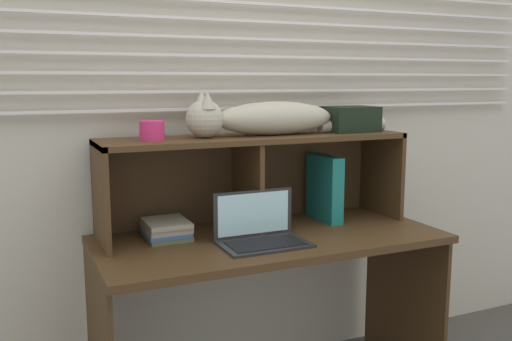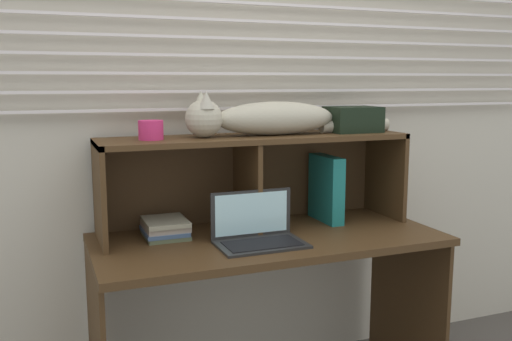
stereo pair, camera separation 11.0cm
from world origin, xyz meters
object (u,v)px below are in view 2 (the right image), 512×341
object	(u,v)px
book_stack	(165,228)
small_basket	(151,130)
laptop	(258,233)
cat	(265,118)
binder_upright	(326,188)
storage_box	(353,119)

from	to	relation	value
book_stack	small_basket	distance (m)	0.40
laptop	book_stack	size ratio (longest dim) A/B	1.61
cat	laptop	world-z (taller)	cat
binder_upright	book_stack	distance (m)	0.74
laptop	small_basket	distance (m)	0.57
laptop	book_stack	xyz separation A→B (m)	(-0.31, 0.22, -0.00)
small_basket	storage_box	world-z (taller)	storage_box
laptop	binder_upright	bearing A→B (deg)	27.91
cat	storage_box	bearing A→B (deg)	0.00
laptop	small_basket	bearing A→B (deg)	148.63
cat	small_basket	xyz separation A→B (m)	(-0.48, 0.00, -0.03)
laptop	binder_upright	size ratio (longest dim) A/B	1.14
cat	binder_upright	size ratio (longest dim) A/B	3.20
small_basket	storage_box	bearing A→B (deg)	0.00
storage_box	cat	bearing A→B (deg)	-180.00
laptop	binder_upright	xyz separation A→B (m)	(0.41, 0.22, 0.11)
cat	binder_upright	bearing A→B (deg)	0.00
small_basket	book_stack	bearing A→B (deg)	-0.27
cat	binder_upright	world-z (taller)	cat
laptop	storage_box	size ratio (longest dim) A/B	1.49
storage_box	binder_upright	bearing A→B (deg)	180.00
binder_upright	small_basket	bearing A→B (deg)	180.00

